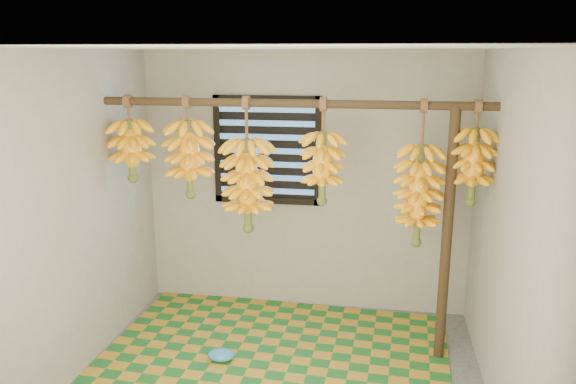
% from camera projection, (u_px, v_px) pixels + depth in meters
% --- Properties ---
extents(ceiling, '(3.00, 3.00, 0.01)m').
position_uv_depth(ceiling, '(273.00, 47.00, 3.45)').
color(ceiling, silver).
rests_on(ceiling, wall_back).
extents(wall_back, '(3.00, 0.01, 2.40)m').
position_uv_depth(wall_back, '(305.00, 183.00, 5.18)').
color(wall_back, gray).
rests_on(wall_back, floor).
extents(wall_left, '(0.01, 3.00, 2.40)m').
position_uv_depth(wall_left, '(66.00, 222.00, 3.98)').
color(wall_left, gray).
rests_on(wall_left, floor).
extents(wall_right, '(0.01, 3.00, 2.40)m').
position_uv_depth(wall_right, '(511.00, 246.00, 3.50)').
color(wall_right, gray).
rests_on(wall_right, floor).
extents(window, '(1.00, 0.04, 1.00)m').
position_uv_depth(window, '(267.00, 151.00, 5.14)').
color(window, black).
rests_on(window, wall_back).
extents(hanging_pole, '(3.00, 0.06, 0.06)m').
position_uv_depth(hanging_pole, '(291.00, 103.00, 4.22)').
color(hanging_pole, '#402D1A').
rests_on(hanging_pole, wall_left).
extents(support_post, '(0.08, 0.08, 2.00)m').
position_uv_depth(support_post, '(447.00, 238.00, 4.26)').
color(support_post, '#402D1A').
rests_on(support_post, floor).
extents(woven_mat, '(2.84, 2.32, 0.01)m').
position_uv_depth(woven_mat, '(271.00, 362.00, 4.41)').
color(woven_mat, '#1B5D22').
rests_on(woven_mat, floor).
extents(plastic_bag, '(0.23, 0.17, 0.09)m').
position_uv_depth(plastic_bag, '(221.00, 355.00, 4.42)').
color(plastic_bag, teal).
rests_on(plastic_bag, woven_mat).
extents(banana_bunch_a, '(0.33, 0.33, 0.69)m').
position_uv_depth(banana_bunch_a, '(131.00, 150.00, 4.52)').
color(banana_bunch_a, brown).
rests_on(banana_bunch_a, hanging_pole).
extents(banana_bunch_b, '(0.37, 0.37, 0.81)m').
position_uv_depth(banana_bunch_b, '(189.00, 159.00, 4.46)').
color(banana_bunch_b, brown).
rests_on(banana_bunch_b, hanging_pole).
extents(banana_bunch_c, '(0.39, 0.39, 1.07)m').
position_uv_depth(banana_bunch_c, '(248.00, 185.00, 4.43)').
color(banana_bunch_c, brown).
rests_on(banana_bunch_c, hanging_pole).
extents(banana_bunch_d, '(0.32, 0.32, 0.82)m').
position_uv_depth(banana_bunch_d, '(322.00, 168.00, 4.29)').
color(banana_bunch_d, brown).
rests_on(banana_bunch_d, hanging_pole).
extents(banana_bunch_e, '(0.35, 0.35, 1.12)m').
position_uv_depth(banana_bunch_e, '(419.00, 196.00, 4.22)').
color(banana_bunch_e, brown).
rests_on(banana_bunch_e, hanging_pole).
extents(banana_bunch_f, '(0.30, 0.30, 0.77)m').
position_uv_depth(banana_bunch_f, '(473.00, 166.00, 4.10)').
color(banana_bunch_f, brown).
rests_on(banana_bunch_f, hanging_pole).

